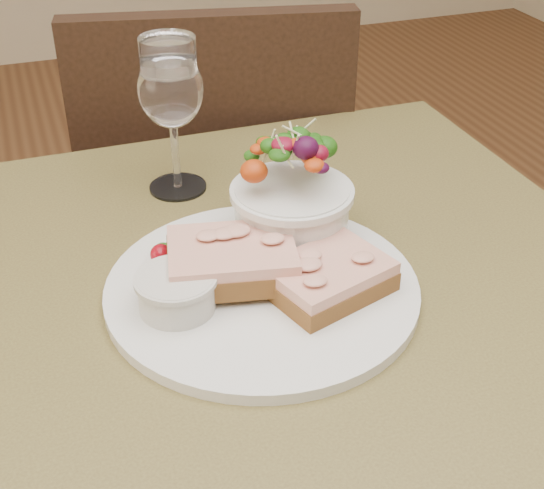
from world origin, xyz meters
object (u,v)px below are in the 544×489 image
object	(u,v)px
sandwich_front	(328,277)
wine_glass	(171,94)
sandwich_back	(232,260)
dinner_plate	(262,289)
salad_bowl	(292,189)
ramekin	(176,291)
chair_far	(217,292)
cafe_table	(262,380)

from	to	relation	value
sandwich_front	wine_glass	distance (m)	0.30
sandwich_back	wine_glass	xyz separation A→B (m)	(-0.00, 0.22, 0.09)
dinner_plate	sandwich_back	world-z (taller)	sandwich_back
sandwich_back	salad_bowl	distance (m)	0.10
sandwich_back	ramekin	size ratio (longest dim) A/B	1.96
dinner_plate	sandwich_front	xyz separation A→B (m)	(0.06, -0.03, 0.02)
dinner_plate	sandwich_front	size ratio (longest dim) A/B	2.33
chair_far	wine_glass	size ratio (longest dim) A/B	5.14
dinner_plate	wine_glass	bearing A→B (deg)	96.73
salad_bowl	wine_glass	distance (m)	0.20
sandwich_front	salad_bowl	size ratio (longest dim) A/B	1.05
ramekin	salad_bowl	size ratio (longest dim) A/B	0.57
ramekin	salad_bowl	world-z (taller)	salad_bowl
cafe_table	salad_bowl	world-z (taller)	salad_bowl
dinner_plate	wine_glass	size ratio (longest dim) A/B	1.77
chair_far	ramekin	distance (m)	0.81
sandwich_front	wine_glass	size ratio (longest dim) A/B	0.76
dinner_plate	sandwich_front	bearing A→B (deg)	-28.98
sandwich_back	wine_glass	size ratio (longest dim) A/B	0.81
ramekin	sandwich_back	bearing A→B (deg)	21.97
cafe_table	ramekin	distance (m)	0.16
chair_far	sandwich_back	distance (m)	0.78
cafe_table	chair_far	xyz separation A→B (m)	(0.12, 0.63, -0.36)
chair_far	salad_bowl	distance (m)	0.76
sandwich_front	wine_glass	world-z (taller)	wine_glass
chair_far	salad_bowl	bearing A→B (deg)	96.20
chair_far	sandwich_front	world-z (taller)	chair_far
sandwich_front	ramekin	distance (m)	0.15
chair_far	salad_bowl	size ratio (longest dim) A/B	7.09
dinner_plate	wine_glass	distance (m)	0.27
wine_glass	cafe_table	bearing A→B (deg)	-85.04
wine_glass	sandwich_back	bearing A→B (deg)	-89.31
sandwich_front	chair_far	bearing A→B (deg)	67.73
sandwich_front	cafe_table	bearing A→B (deg)	147.82
cafe_table	wine_glass	world-z (taller)	wine_glass
chair_far	ramekin	xyz separation A→B (m)	(-0.20, -0.62, 0.49)
cafe_table	ramekin	bearing A→B (deg)	176.26
dinner_plate	ramekin	size ratio (longest dim) A/B	4.31
sandwich_back	wine_glass	bearing A→B (deg)	102.30
dinner_plate	sandwich_back	distance (m)	0.04
cafe_table	wine_glass	xyz separation A→B (m)	(-0.02, 0.25, 0.22)
chair_far	sandwich_front	size ratio (longest dim) A/B	6.78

